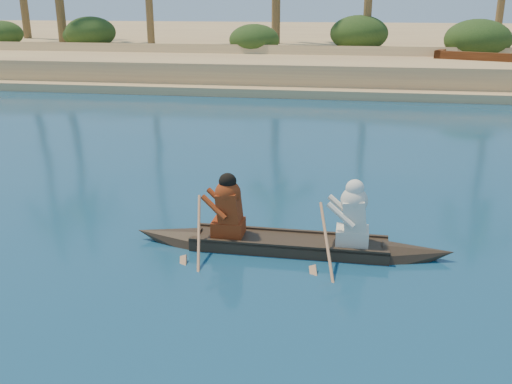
# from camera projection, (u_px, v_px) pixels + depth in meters

# --- Properties ---
(sandy_embankment) EXTENTS (150.00, 51.00, 1.50)m
(sandy_embankment) POSITION_uv_depth(u_px,v_px,m) (427.00, 45.00, 46.21)
(sandy_embankment) COLOR #DDBC7D
(sandy_embankment) RESTS_ON ground
(shrub_cluster) EXTENTS (100.00, 6.00, 2.40)m
(shrub_cluster) POSITION_uv_depth(u_px,v_px,m) (461.00, 53.00, 31.62)
(shrub_cluster) COLOR #163312
(shrub_cluster) RESTS_ON ground
(canoe) EXTENTS (5.44, 0.78, 1.50)m
(canoe) POSITION_uv_depth(u_px,v_px,m) (289.00, 234.00, 9.65)
(canoe) COLOR #31221B
(canoe) RESTS_ON ground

